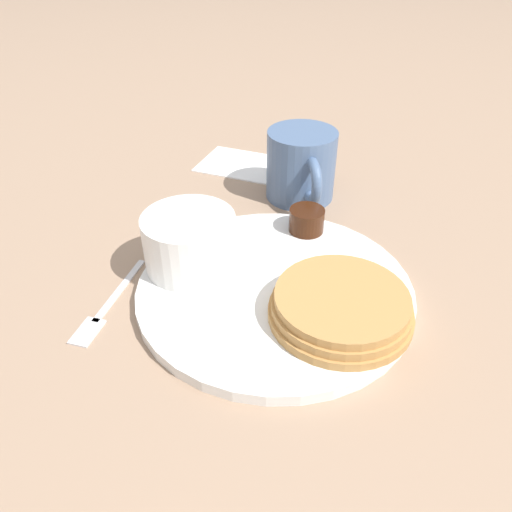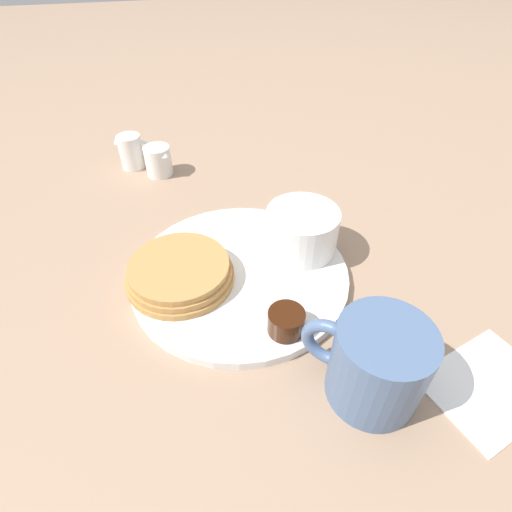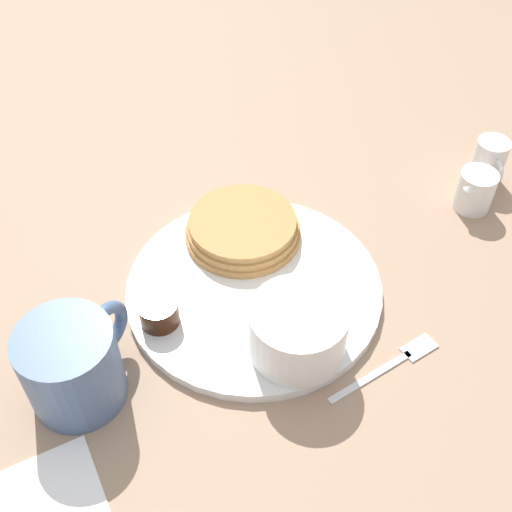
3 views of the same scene
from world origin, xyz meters
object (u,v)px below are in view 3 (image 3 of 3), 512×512
object	(u,v)px
plate	(254,288)
fork	(396,361)
bowl	(298,329)
coffee_mug	(74,365)
creamer_pitcher_far	(489,161)
creamer_pitcher_near	(475,190)

from	to	relation	value
plate	fork	distance (m)	0.17
bowl	coffee_mug	size ratio (longest dim) A/B	0.89
plate	coffee_mug	xyz separation A→B (m)	(0.09, -0.19, 0.04)
plate	creamer_pitcher_far	xyz separation A→B (m)	(-0.14, 0.33, 0.02)
coffee_mug	fork	bearing A→B (deg)	85.87
bowl	creamer_pitcher_far	size ratio (longest dim) A/B	1.48
coffee_mug	creamer_pitcher_far	bearing A→B (deg)	114.08
creamer_pitcher_far	bowl	bearing A→B (deg)	-53.20
fork	plate	bearing A→B (deg)	-133.30
coffee_mug	fork	world-z (taller)	coffee_mug
coffee_mug	fork	xyz separation A→B (m)	(0.02, 0.31, -0.04)
coffee_mug	bowl	bearing A→B (deg)	91.19
plate	coffee_mug	world-z (taller)	coffee_mug
creamer_pitcher_far	fork	world-z (taller)	creamer_pitcher_far
creamer_pitcher_near	creamer_pitcher_far	size ratio (longest dim) A/B	0.87
bowl	coffee_mug	bearing A→B (deg)	-88.81
fork	creamer_pitcher_far	bearing A→B (deg)	140.99
plate	creamer_pitcher_near	world-z (taller)	creamer_pitcher_near
creamer_pitcher_far	fork	bearing A→B (deg)	-39.01
coffee_mug	fork	size ratio (longest dim) A/B	0.84
plate	coffee_mug	distance (m)	0.21
coffee_mug	creamer_pitcher_far	world-z (taller)	coffee_mug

